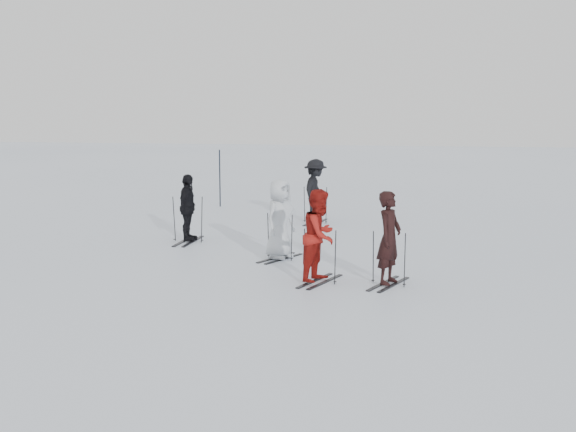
% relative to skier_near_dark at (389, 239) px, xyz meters
% --- Properties ---
extents(ground, '(120.00, 120.00, 0.00)m').
position_rel_skier_near_dark_xyz_m(ground, '(-2.67, 1.46, -0.96)').
color(ground, silver).
rests_on(ground, ground).
extents(skier_near_dark, '(0.66, 0.81, 1.91)m').
position_rel_skier_near_dark_xyz_m(skier_near_dark, '(0.00, 0.00, 0.00)').
color(skier_near_dark, black).
rests_on(skier_near_dark, ground).
extents(skier_red, '(0.97, 1.11, 1.93)m').
position_rel_skier_near_dark_xyz_m(skier_red, '(-1.42, -0.07, 0.01)').
color(skier_red, maroon).
rests_on(skier_red, ground).
extents(skier_grey, '(0.92, 1.10, 1.91)m').
position_rel_skier_near_dark_xyz_m(skier_grey, '(-2.79, 2.09, 0.00)').
color(skier_grey, silver).
rests_on(skier_grey, ground).
extents(skier_uphill_left, '(0.48, 1.08, 1.83)m').
position_rel_skier_near_dark_xyz_m(skier_uphill_left, '(-5.77, 3.82, -0.04)').
color(skier_uphill_left, black).
rests_on(skier_uphill_left, ground).
extents(skier_uphill_far, '(0.91, 1.39, 2.02)m').
position_rel_skier_near_dark_xyz_m(skier_uphill_far, '(-2.97, 7.92, 0.05)').
color(skier_uphill_far, black).
rests_on(skier_uphill_far, ground).
extents(skis_near_dark, '(1.74, 1.28, 1.14)m').
position_rel_skier_near_dark_xyz_m(skis_near_dark, '(0.00, 0.00, -0.39)').
color(skis_near_dark, black).
rests_on(skis_near_dark, ground).
extents(skis_red, '(1.76, 1.27, 1.16)m').
position_rel_skier_near_dark_xyz_m(skis_red, '(-1.42, -0.07, -0.38)').
color(skis_red, black).
rests_on(skis_red, ground).
extents(skis_grey, '(1.76, 1.36, 1.14)m').
position_rel_skier_near_dark_xyz_m(skis_grey, '(-2.79, 2.09, -0.39)').
color(skis_grey, black).
rests_on(skis_grey, ground).
extents(skis_uphill_left, '(1.80, 0.99, 1.29)m').
position_rel_skier_near_dark_xyz_m(skis_uphill_left, '(-5.77, 3.82, -0.31)').
color(skis_uphill_left, black).
rests_on(skis_uphill_left, ground).
extents(skis_uphill_far, '(1.74, 1.07, 1.20)m').
position_rel_skier_near_dark_xyz_m(skis_uphill_far, '(-2.97, 7.92, -0.35)').
color(skis_uphill_far, black).
rests_on(skis_uphill_far, ground).
extents(piste_marker, '(0.06, 0.06, 2.13)m').
position_rel_skier_near_dark_xyz_m(piste_marker, '(-7.19, 11.10, 0.11)').
color(piste_marker, black).
rests_on(piste_marker, ground).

